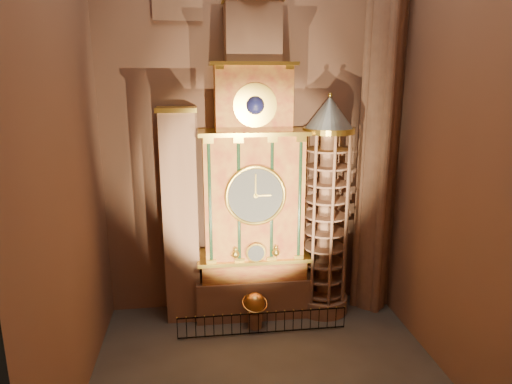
{
  "coord_description": "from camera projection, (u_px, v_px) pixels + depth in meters",
  "views": [
    {
      "loc": [
        -2.56,
        -15.72,
        11.51
      ],
      "look_at": [
        -0.11,
        3.0,
        6.72
      ],
      "focal_mm": 32.0,
      "sensor_mm": 36.0,
      "label": 1
    }
  ],
  "objects": [
    {
      "name": "floor",
      "position": [
        268.0,
        372.0,
        18.27
      ],
      "size": [
        14.0,
        14.0,
        0.0
      ],
      "primitive_type": "plane",
      "color": "#383330",
      "rests_on": "ground"
    },
    {
      "name": "wall_back",
      "position": [
        250.0,
        88.0,
        21.33
      ],
      "size": [
        22.0,
        0.0,
        22.0
      ],
      "primitive_type": "plane",
      "rotation": [
        1.57,
        0.0,
        0.0
      ],
      "color": "#885E49",
      "rests_on": "floor"
    },
    {
      "name": "wall_left",
      "position": [
        56.0,
        93.0,
        14.68
      ],
      "size": [
        0.0,
        22.0,
        22.0
      ],
      "primitive_type": "plane",
      "rotation": [
        1.57,
        0.0,
        1.57
      ],
      "color": "#885E49",
      "rests_on": "floor"
    },
    {
      "name": "wall_right",
      "position": [
        462.0,
        91.0,
        16.44
      ],
      "size": [
        0.0,
        22.0,
        22.0
      ],
      "primitive_type": "plane",
      "rotation": [
        1.57,
        0.0,
        -1.57
      ],
      "color": "#885E49",
      "rests_on": "floor"
    },
    {
      "name": "astronomical_clock",
      "position": [
        253.0,
        183.0,
        21.39
      ],
      "size": [
        5.6,
        2.41,
        16.7
      ],
      "color": "#8C634C",
      "rests_on": "floor"
    },
    {
      "name": "portrait_tower",
      "position": [
        181.0,
        216.0,
        21.36
      ],
      "size": [
        1.8,
        1.6,
        10.2
      ],
      "color": "#8C634C",
      "rests_on": "floor"
    },
    {
      "name": "stair_turret",
      "position": [
        326.0,
        210.0,
        21.93
      ],
      "size": [
        2.5,
        2.5,
        10.8
      ],
      "color": "#8C634C",
      "rests_on": "floor"
    },
    {
      "name": "gothic_pier",
      "position": [
        383.0,
        88.0,
        21.14
      ],
      "size": [
        2.04,
        2.04,
        22.0
      ],
      "color": "#8C634C",
      "rests_on": "floor"
    },
    {
      "name": "celestial_globe",
      "position": [
        255.0,
        307.0,
        21.32
      ],
      "size": [
        1.41,
        1.36,
        1.75
      ],
      "color": "#8C634C",
      "rests_on": "floor"
    },
    {
      "name": "iron_railing",
      "position": [
        263.0,
        323.0,
        20.84
      ],
      "size": [
        7.72,
        0.05,
        1.04
      ],
      "color": "black",
      "rests_on": "floor"
    }
  ]
}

